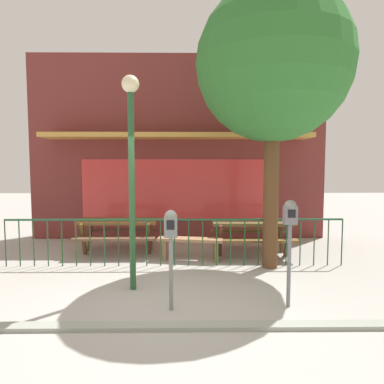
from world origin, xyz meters
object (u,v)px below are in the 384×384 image
(parking_meter_far, at_px, (290,225))
(street_tree, at_px, (273,65))
(picnic_table_left, at_px, (118,227))
(street_lamp, at_px, (131,149))
(parking_meter_near, at_px, (171,233))
(patio_bench, at_px, (190,244))
(picnic_table_right, at_px, (252,228))

(parking_meter_far, bearing_deg, street_tree, 84.43)
(street_tree, bearing_deg, picnic_table_left, 159.60)
(picnic_table_left, height_order, street_lamp, street_lamp)
(parking_meter_near, distance_m, parking_meter_far, 1.70)
(patio_bench, xyz_separation_m, street_lamp, (-0.95, -1.73, 1.95))
(street_tree, bearing_deg, patio_bench, 161.56)
(picnic_table_left, xyz_separation_m, street_lamp, (0.72, -2.41, 1.69))
(picnic_table_right, distance_m, street_tree, 3.50)
(street_tree, height_order, street_lamp, street_tree)
(patio_bench, xyz_separation_m, parking_meter_far, (1.41, -2.46, 0.85))
(patio_bench, distance_m, parking_meter_far, 2.96)
(picnic_table_left, xyz_separation_m, parking_meter_near, (1.39, -3.24, 0.49))
(parking_meter_far, xyz_separation_m, street_tree, (0.19, 1.93, 2.76))
(patio_bench, bearing_deg, picnic_table_left, 157.78)
(picnic_table_left, relative_size, patio_bench, 1.27)
(picnic_table_right, distance_m, parking_meter_near, 3.50)
(patio_bench, height_order, parking_meter_far, parking_meter_far)
(parking_meter_near, height_order, parking_meter_far, parking_meter_far)
(parking_meter_far, relative_size, street_lamp, 0.45)
(parking_meter_near, xyz_separation_m, street_tree, (1.88, 2.03, 2.85))
(picnic_table_left, height_order, parking_meter_near, parking_meter_near)
(picnic_table_left, distance_m, parking_meter_near, 3.56)
(picnic_table_left, relative_size, street_lamp, 0.52)
(patio_bench, relative_size, parking_meter_far, 0.92)
(parking_meter_far, bearing_deg, street_lamp, 162.74)
(parking_meter_near, distance_m, street_lamp, 1.60)
(picnic_table_right, height_order, street_tree, street_tree)
(picnic_table_left, relative_size, street_tree, 0.33)
(street_lamp, bearing_deg, parking_meter_far, -17.26)
(picnic_table_right, bearing_deg, parking_meter_near, -119.31)
(patio_bench, distance_m, street_tree, 3.98)
(parking_meter_far, relative_size, street_tree, 0.28)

